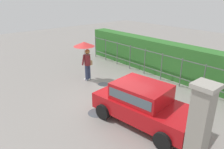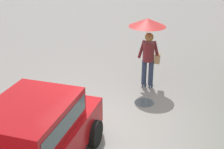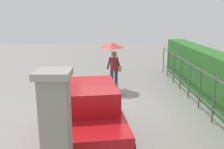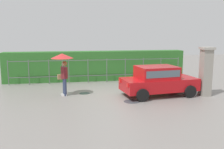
% 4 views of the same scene
% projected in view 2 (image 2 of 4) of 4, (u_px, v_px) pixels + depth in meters
% --- Properties ---
extents(ground_plane, '(40.00, 40.00, 0.00)m').
position_uv_depth(ground_plane, '(109.00, 128.00, 7.52)').
color(ground_plane, gray).
extents(car, '(3.90, 2.24, 1.48)m').
position_uv_depth(car, '(30.00, 138.00, 5.76)').
color(car, '#B71116').
rests_on(car, ground).
extents(pedestrian, '(1.09, 1.09, 2.11)m').
position_uv_depth(pedestrian, '(148.00, 35.00, 9.02)').
color(pedestrian, '#2D3856').
rests_on(pedestrian, ground).
extents(puddle_near, '(0.74, 0.74, 0.00)m').
position_uv_depth(puddle_near, '(44.00, 123.00, 7.72)').
color(puddle_near, '#4C545B').
rests_on(puddle_near, ground).
extents(puddle_far, '(0.56, 0.56, 0.00)m').
position_uv_depth(puddle_far, '(144.00, 103.00, 8.67)').
color(puddle_far, '#4C545B').
rests_on(puddle_far, ground).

